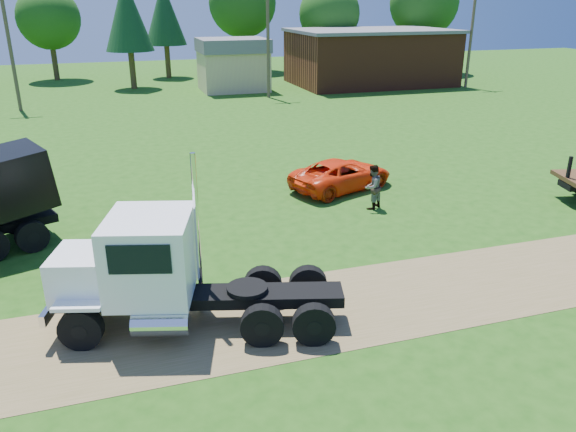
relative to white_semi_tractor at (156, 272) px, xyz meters
name	(u,v)px	position (x,y,z in m)	size (l,w,h in m)	color
ground	(399,296)	(6.80, -0.59, -1.55)	(140.00, 140.00, 0.00)	#1D4B10
dirt_track	(399,296)	(6.80, -0.59, -1.55)	(120.00, 4.20, 0.01)	brown
white_semi_tractor	(156,272)	(0.00, 0.00, 0.00)	(7.69, 4.29, 4.55)	black
orange_pickup	(341,174)	(9.03, 9.10, -0.87)	(2.28, 4.94, 1.37)	#EE340B
spectator_b	(372,187)	(9.24, 6.36, -0.63)	(0.90, 0.70, 1.85)	#999999
brick_building	(370,57)	(24.80, 39.41, 1.11)	(15.40, 10.40, 5.30)	brown
tan_shed	(233,64)	(10.80, 39.41, 0.87)	(6.20, 5.40, 4.70)	tan
utility_poles	(268,41)	(12.80, 34.41, 3.16)	(42.20, 0.28, 9.00)	brown
tree_row	(237,10)	(13.65, 49.52, 5.42)	(56.38, 16.60, 11.56)	#3B2D18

